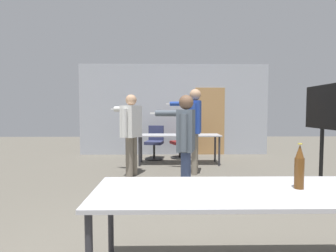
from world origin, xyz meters
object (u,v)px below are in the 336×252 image
(person_center_tall, at_px, (194,122))
(person_near_casual, at_px, (131,128))
(beer_bottle, at_px, (299,167))
(office_chair_side_rolled, at_px, (182,143))
(office_chair_mid_tucked, at_px, (155,143))
(drink_cup, at_px, (198,132))
(person_right_polo, at_px, (185,138))
(tv_screen, at_px, (323,126))

(person_center_tall, bearing_deg, person_near_casual, 110.70)
(person_center_tall, height_order, beer_bottle, person_center_tall)
(person_near_casual, relative_size, office_chair_side_rolled, 1.86)
(person_center_tall, distance_m, beer_bottle, 3.58)
(person_near_casual, distance_m, office_chair_mid_tucked, 2.04)
(office_chair_mid_tucked, bearing_deg, drink_cup, 164.27)
(person_right_polo, distance_m, beer_bottle, 1.96)
(person_right_polo, xyz_separation_m, office_chair_side_rolled, (0.21, 3.62, -0.54))
(person_right_polo, distance_m, person_near_casual, 1.86)
(tv_screen, relative_size, person_near_casual, 1.06)
(person_right_polo, distance_m, person_center_tall, 1.78)
(tv_screen, relative_size, person_center_tall, 0.98)
(office_chair_side_rolled, relative_size, office_chair_mid_tucked, 0.98)
(person_near_casual, relative_size, drink_cup, 17.84)
(person_right_polo, height_order, office_chair_mid_tucked, person_right_polo)
(tv_screen, xyz_separation_m, person_right_polo, (-2.33, -0.50, -0.14))
(person_right_polo, relative_size, person_near_casual, 0.94)
(tv_screen, distance_m, drink_cup, 2.99)
(drink_cup, bearing_deg, person_center_tall, -101.45)
(beer_bottle, bearing_deg, drink_cup, 92.13)
(office_chair_mid_tucked, xyz_separation_m, drink_cup, (1.14, -0.58, 0.36))
(tv_screen, relative_size, office_chair_mid_tucked, 1.92)
(person_near_casual, xyz_separation_m, office_chair_side_rolled, (1.21, 2.05, -0.59))
(beer_bottle, relative_size, drink_cup, 3.77)
(person_near_casual, bearing_deg, person_right_polo, -127.80)
(person_right_polo, bearing_deg, beer_bottle, -144.80)
(tv_screen, bearing_deg, person_right_polo, -77.95)
(office_chair_side_rolled, bearing_deg, person_center_tall, 164.59)
(tv_screen, relative_size, beer_bottle, 5.00)
(office_chair_mid_tucked, relative_size, drink_cup, 9.82)
(beer_bottle, distance_m, drink_cup, 4.71)
(person_right_polo, bearing_deg, office_chair_side_rolled, 9.47)
(office_chair_side_rolled, bearing_deg, person_right_polo, 157.44)
(person_near_casual, distance_m, drink_cup, 2.06)
(tv_screen, distance_m, office_chair_mid_tucked, 4.21)
(person_center_tall, relative_size, office_chair_mid_tucked, 1.95)
(person_center_tall, distance_m, office_chair_side_rolled, 2.00)
(person_right_polo, xyz_separation_m, drink_cup, (0.57, 2.90, -0.16))
(person_near_casual, height_order, office_chair_mid_tucked, person_near_casual)
(person_center_tall, distance_m, drink_cup, 1.22)
(tv_screen, xyz_separation_m, drink_cup, (-1.76, 2.40, -0.30))
(person_right_polo, height_order, office_chair_side_rolled, person_right_polo)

